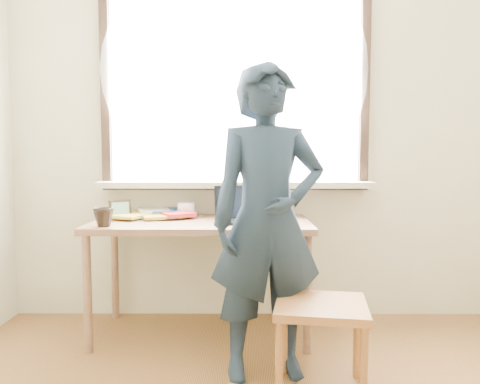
{
  "coord_description": "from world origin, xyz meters",
  "views": [
    {
      "loc": [
        -0.15,
        -1.25,
        1.13
      ],
      "look_at": [
        -0.16,
        0.95,
        0.96
      ],
      "focal_mm": 35.0,
      "sensor_mm": 36.0,
      "label": 1
    }
  ],
  "objects_px": {
    "mug_dark": "(104,217)",
    "work_chair": "(321,317)",
    "desk": "(201,233)",
    "mug_white": "(186,210)",
    "laptop": "(242,213)",
    "person": "(268,221)"
  },
  "relations": [
    {
      "from": "mug_dark",
      "to": "person",
      "type": "relative_size",
      "value": 0.07
    },
    {
      "from": "mug_dark",
      "to": "work_chair",
      "type": "xyz_separation_m",
      "value": [
        1.17,
        -0.49,
        -0.41
      ]
    },
    {
      "from": "laptop",
      "to": "mug_dark",
      "type": "xyz_separation_m",
      "value": [
        -0.79,
        -0.2,
        0.0
      ]
    },
    {
      "from": "desk",
      "to": "mug_dark",
      "type": "relative_size",
      "value": 11.64
    },
    {
      "from": "mug_dark",
      "to": "mug_white",
      "type": "bearing_deg",
      "value": 44.69
    },
    {
      "from": "work_chair",
      "to": "laptop",
      "type": "bearing_deg",
      "value": 118.5
    },
    {
      "from": "laptop",
      "to": "mug_dark",
      "type": "relative_size",
      "value": 3.12
    },
    {
      "from": "laptop",
      "to": "mug_white",
      "type": "distance_m",
      "value": 0.43
    },
    {
      "from": "desk",
      "to": "person",
      "type": "distance_m",
      "value": 0.68
    },
    {
      "from": "person",
      "to": "desk",
      "type": "bearing_deg",
      "value": 115.4
    },
    {
      "from": "mug_white",
      "to": "mug_dark",
      "type": "height_order",
      "value": "mug_dark"
    },
    {
      "from": "laptop",
      "to": "person",
      "type": "relative_size",
      "value": 0.23
    },
    {
      "from": "laptop",
      "to": "mug_white",
      "type": "xyz_separation_m",
      "value": [
        -0.37,
        0.22,
        -0.0
      ]
    },
    {
      "from": "desk",
      "to": "mug_white",
      "type": "relative_size",
      "value": 11.2
    },
    {
      "from": "desk",
      "to": "work_chair",
      "type": "bearing_deg",
      "value": -49.12
    },
    {
      "from": "work_chair",
      "to": "person",
      "type": "xyz_separation_m",
      "value": [
        -0.24,
        0.18,
        0.43
      ]
    },
    {
      "from": "mug_white",
      "to": "person",
      "type": "distance_m",
      "value": 0.89
    },
    {
      "from": "mug_white",
      "to": "mug_dark",
      "type": "distance_m",
      "value": 0.6
    },
    {
      "from": "laptop",
      "to": "mug_dark",
      "type": "bearing_deg",
      "value": -166.06
    },
    {
      "from": "mug_white",
      "to": "work_chair",
      "type": "bearing_deg",
      "value": -50.89
    },
    {
      "from": "work_chair",
      "to": "mug_dark",
      "type": "bearing_deg",
      "value": 157.06
    },
    {
      "from": "mug_dark",
      "to": "work_chair",
      "type": "relative_size",
      "value": 0.24
    }
  ]
}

